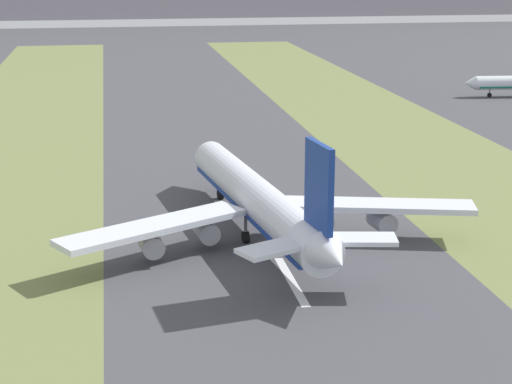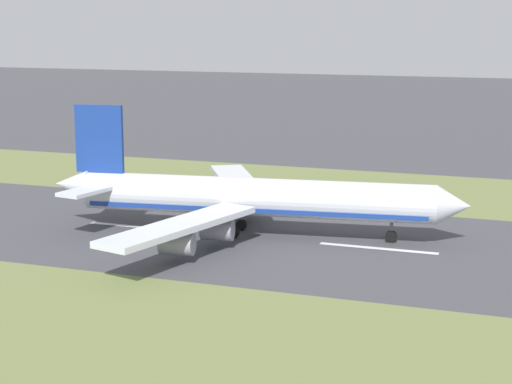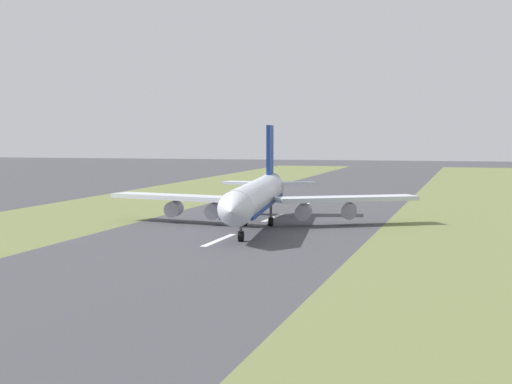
{
  "view_description": "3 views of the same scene",
  "coord_description": "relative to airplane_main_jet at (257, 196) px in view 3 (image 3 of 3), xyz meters",
  "views": [
    {
      "loc": [
        -23.03,
        -120.37,
        42.74
      ],
      "look_at": [
        -1.4,
        4.99,
        7.0
      ],
      "focal_mm": 60.0,
      "sensor_mm": 36.0,
      "label": 1
    },
    {
      "loc": [
        122.79,
        49.69,
        33.65
      ],
      "look_at": [
        -1.4,
        4.99,
        7.0
      ],
      "focal_mm": 60.0,
      "sensor_mm": 36.0,
      "label": 2
    },
    {
      "loc": [
        -43.34,
        165.47,
        18.62
      ],
      "look_at": [
        -1.4,
        4.99,
        7.0
      ],
      "focal_mm": 60.0,
      "sensor_mm": 36.0,
      "label": 3
    }
  ],
  "objects": [
    {
      "name": "ground_plane",
      "position": [
        1.14,
        -3.1,
        -6.02
      ],
      "size": [
        800.0,
        800.0,
        0.0
      ],
      "primitive_type": "plane",
      "color": "#424247"
    },
    {
      "name": "centreline_dash_mid",
      "position": [
        1.14,
        -18.11,
        -6.01
      ],
      "size": [
        1.2,
        18.0,
        0.01
      ],
      "primitive_type": "cube",
      "color": "silver",
      "rests_on": "ground"
    },
    {
      "name": "centreline_dash_near",
      "position": [
        1.14,
        -58.11,
        -6.01
      ],
      "size": [
        1.2,
        18.0,
        0.01
      ],
      "primitive_type": "cube",
      "color": "silver",
      "rests_on": "ground"
    },
    {
      "name": "centreline_dash_far",
      "position": [
        1.14,
        21.89,
        -6.01
      ],
      "size": [
        1.2,
        18.0,
        0.01
      ],
      "primitive_type": "cube",
      "color": "silver",
      "rests_on": "ground"
    },
    {
      "name": "grass_median_west",
      "position": [
        -43.86,
        -3.1,
        -6.02
      ],
      "size": [
        40.0,
        600.0,
        0.01
      ],
      "primitive_type": "cube",
      "color": "olive",
      "rests_on": "ground"
    },
    {
      "name": "grass_median_east",
      "position": [
        46.14,
        -3.1,
        -6.02
      ],
      "size": [
        40.0,
        600.0,
        0.01
      ],
      "primitive_type": "cube",
      "color": "olive",
      "rests_on": "ground"
    },
    {
      "name": "airplane_main_jet",
      "position": [
        0.0,
        0.0,
        0.0
      ],
      "size": [
        63.55,
        67.13,
        20.2
      ],
      "color": "silver",
      "rests_on": "ground"
    }
  ]
}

